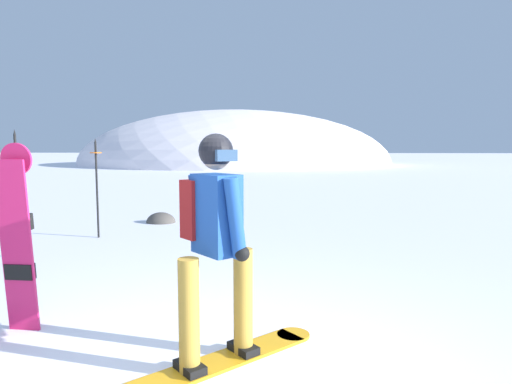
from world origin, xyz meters
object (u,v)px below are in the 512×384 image
(spare_snowboard, at_px, (17,237))
(rock_mid, at_px, (161,222))
(piste_marker_near, at_px, (17,185))
(piste_marker_far, at_px, (97,181))
(snowboarder_main, at_px, (214,243))

(spare_snowboard, distance_m, rock_mid, 5.82)
(spare_snowboard, distance_m, piste_marker_near, 2.99)
(piste_marker_near, distance_m, rock_mid, 3.59)
(piste_marker_far, distance_m, rock_mid, 2.07)
(piste_marker_near, bearing_deg, rock_mid, 72.12)
(snowboarder_main, height_order, rock_mid, snowboarder_main)
(snowboarder_main, bearing_deg, piste_marker_far, 124.61)
(piste_marker_far, bearing_deg, piste_marker_near, -105.94)
(piste_marker_far, bearing_deg, snowboarder_main, -55.39)
(spare_snowboard, bearing_deg, snowboarder_main, -11.82)
(snowboarder_main, relative_size, piste_marker_near, 0.91)
(rock_mid, bearing_deg, piste_marker_far, -109.64)
(spare_snowboard, xyz_separation_m, rock_mid, (-0.63, 5.72, -0.84))
(snowboarder_main, xyz_separation_m, piste_marker_far, (-3.04, 4.41, 0.11))
(spare_snowboard, xyz_separation_m, piste_marker_far, (-1.23, 4.03, 0.18))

